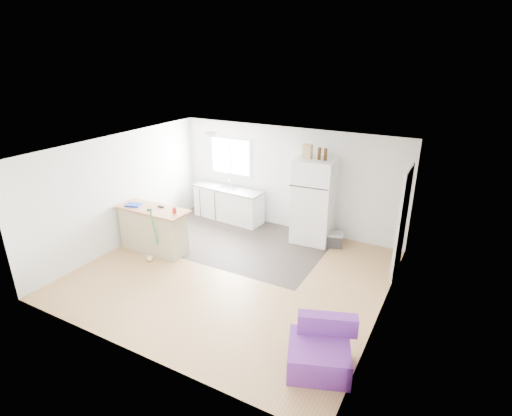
# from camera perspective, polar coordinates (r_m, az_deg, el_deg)

# --- Properties ---
(room) EXTENTS (5.51, 5.01, 2.41)m
(room) POSITION_cam_1_polar(r_m,az_deg,el_deg) (7.21, -3.58, -1.03)
(room) COLOR #AB7C47
(room) RESTS_ON ground
(vinyl_zone) EXTENTS (4.05, 2.50, 0.00)m
(vinyl_zone) POSITION_cam_1_polar(r_m,az_deg,el_deg) (9.02, -3.12, -4.54)
(vinyl_zone) COLOR #2D2621
(vinyl_zone) RESTS_ON floor
(window) EXTENTS (1.18, 0.06, 0.98)m
(window) POSITION_cam_1_polar(r_m,az_deg,el_deg) (9.89, -3.64, 7.38)
(window) COLOR white
(window) RESTS_ON back_wall
(interior_door) EXTENTS (0.11, 0.92, 2.10)m
(interior_door) POSITION_cam_1_polar(r_m,az_deg,el_deg) (7.80, 20.14, -2.04)
(interior_door) COLOR white
(interior_door) RESTS_ON right_wall
(ceiling_fixture) EXTENTS (0.30, 0.30, 0.07)m
(ceiling_fixture) POSITION_cam_1_polar(r_m,az_deg,el_deg) (8.48, -6.41, 10.52)
(ceiling_fixture) COLOR white
(ceiling_fixture) RESTS_ON ceiling
(kitchen_cabinets) EXTENTS (1.89, 0.71, 1.09)m
(kitchen_cabinets) POSITION_cam_1_polar(r_m,az_deg,el_deg) (9.97, -3.96, 0.67)
(kitchen_cabinets) COLOR white
(kitchen_cabinets) RESTS_ON floor
(peninsula) EXTENTS (1.57, 0.60, 0.96)m
(peninsula) POSITION_cam_1_polar(r_m,az_deg,el_deg) (8.63, -14.43, -2.94)
(peninsula) COLOR beige
(peninsula) RESTS_ON floor
(refrigerator) EXTENTS (0.88, 0.84, 1.87)m
(refrigerator) POSITION_cam_1_polar(r_m,az_deg,el_deg) (8.74, 8.26, 1.05)
(refrigerator) COLOR white
(refrigerator) RESTS_ON floor
(cooler) EXTENTS (0.49, 0.41, 0.32)m
(cooler) POSITION_cam_1_polar(r_m,az_deg,el_deg) (8.81, 10.91, -4.41)
(cooler) COLOR #2A2B2D
(cooler) RESTS_ON floor
(purple_seat) EXTENTS (1.02, 1.01, 0.66)m
(purple_seat) POSITION_cam_1_polar(r_m,az_deg,el_deg) (5.70, 9.14, -19.53)
(purple_seat) COLOR purple
(purple_seat) RESTS_ON floor
(cleaner_jug) EXTENTS (0.14, 0.12, 0.28)m
(cleaner_jug) POSITION_cam_1_polar(r_m,az_deg,el_deg) (8.41, -11.73, -6.12)
(cleaner_jug) COLOR silver
(cleaner_jug) RESTS_ON floor
(mop) EXTENTS (0.25, 0.33, 1.19)m
(mop) POSITION_cam_1_polar(r_m,az_deg,el_deg) (8.32, -14.73, -5.87)
(mop) COLOR green
(mop) RESTS_ON floor
(red_cup) EXTENTS (0.10, 0.10, 0.12)m
(red_cup) POSITION_cam_1_polar(r_m,az_deg,el_deg) (8.05, -11.59, -0.33)
(red_cup) COLOR red
(red_cup) RESTS_ON peninsula
(blue_tray) EXTENTS (0.36, 0.31, 0.04)m
(blue_tray) POSITION_cam_1_polar(r_m,az_deg,el_deg) (8.67, -17.09, 0.44)
(blue_tray) COLOR #122CB1
(blue_tray) RESTS_ON peninsula
(tool_a) EXTENTS (0.14, 0.06, 0.03)m
(tool_a) POSITION_cam_1_polar(r_m,az_deg,el_deg) (8.43, -13.43, 0.19)
(tool_a) COLOR black
(tool_a) RESTS_ON peninsula
(tool_b) EXTENTS (0.11, 0.07, 0.03)m
(tool_b) POSITION_cam_1_polar(r_m,az_deg,el_deg) (8.33, -15.00, -0.24)
(tool_b) COLOR black
(tool_b) RESTS_ON peninsula
(cardboard_box) EXTENTS (0.21, 0.13, 0.30)m
(cardboard_box) POSITION_cam_1_polar(r_m,az_deg,el_deg) (8.40, 7.37, 8.01)
(cardboard_box) COLOR tan
(cardboard_box) RESTS_ON refrigerator
(bottle_left) EXTENTS (0.09, 0.09, 0.25)m
(bottle_left) POSITION_cam_1_polar(r_m,az_deg,el_deg) (8.36, 9.03, 7.68)
(bottle_left) COLOR #381E0A
(bottle_left) RESTS_ON refrigerator
(bottle_right) EXTENTS (0.08, 0.08, 0.25)m
(bottle_right) POSITION_cam_1_polar(r_m,az_deg,el_deg) (8.31, 9.90, 7.55)
(bottle_right) COLOR #381E0A
(bottle_right) RESTS_ON refrigerator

